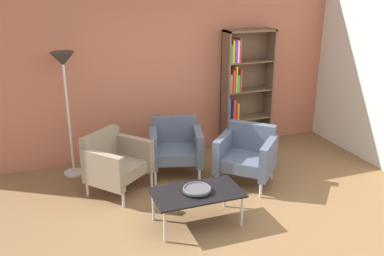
{
  "coord_description": "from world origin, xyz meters",
  "views": [
    {
      "loc": [
        -1.73,
        -3.67,
        2.67
      ],
      "look_at": [
        -0.1,
        0.84,
        0.95
      ],
      "focal_mm": 39.78,
      "sensor_mm": 36.0,
      "label": 1
    }
  ],
  "objects": [
    {
      "name": "decorative_bowl",
      "position": [
        -0.24,
        0.28,
        0.43
      ],
      "size": [
        0.32,
        0.32,
        0.05
      ],
      "color": "#4C4C51",
      "rests_on": "coffee_table_low"
    },
    {
      "name": "brick_back_panel",
      "position": [
        0.0,
        2.46,
        1.45
      ],
      "size": [
        6.4,
        0.12,
        2.9
      ],
      "primitive_type": "cube",
      "color": "#B2664C",
      "rests_on": "ground_plane"
    },
    {
      "name": "armchair_by_bookshelf",
      "position": [
        0.75,
        1.02,
        0.41
      ],
      "size": [
        0.95,
        0.95,
        0.78
      ],
      "rotation": [
        0.0,
        0.0,
        -0.76
      ],
      "color": "#4C566B",
      "rests_on": "ground_plane"
    },
    {
      "name": "armchair_corner_red",
      "position": [
        -0.96,
        1.38,
        0.41
      ],
      "size": [
        0.95,
        0.94,
        0.78
      ],
      "rotation": [
        0.0,
        0.0,
        0.7
      ],
      "color": "gray",
      "rests_on": "ground_plane"
    },
    {
      "name": "floor_lamp_torchiere",
      "position": [
        -1.44,
        2.09,
        1.45
      ],
      "size": [
        0.32,
        0.32,
        1.74
      ],
      "color": "silver",
      "rests_on": "ground_plane"
    },
    {
      "name": "ground_plane",
      "position": [
        0.0,
        0.0,
        0.0
      ],
      "size": [
        8.32,
        8.32,
        0.0
      ],
      "primitive_type": "plane",
      "color": "brown"
    },
    {
      "name": "armchair_spare_guest",
      "position": [
        -0.06,
        1.63,
        0.41
      ],
      "size": [
        0.85,
        0.81,
        0.78
      ],
      "rotation": [
        0.0,
        0.0,
        -0.25
      ],
      "color": "#4C566B",
      "rests_on": "ground_plane"
    },
    {
      "name": "bookshelf_tall",
      "position": [
        1.26,
        2.25,
        0.94
      ],
      "size": [
        0.8,
        0.3,
        1.9
      ],
      "color": "brown",
      "rests_on": "ground_plane"
    },
    {
      "name": "coffee_table_low",
      "position": [
        -0.24,
        0.28,
        0.37
      ],
      "size": [
        1.0,
        0.56,
        0.4
      ],
      "color": "black",
      "rests_on": "ground_plane"
    }
  ]
}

